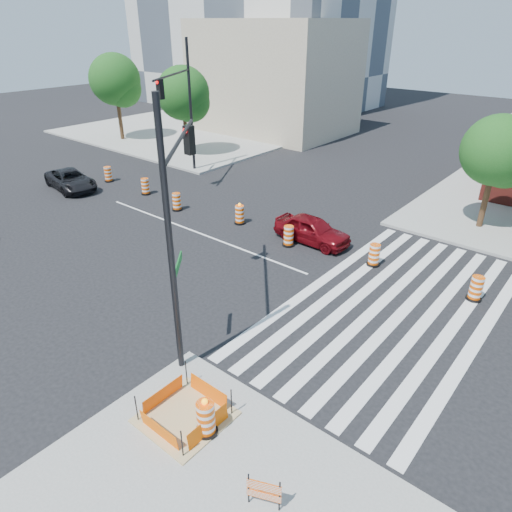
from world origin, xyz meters
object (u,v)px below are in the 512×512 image
Objects in this scene: dark_suv at (71,180)px; signal_pole_nw at (182,98)px; signal_pole_se at (177,200)px; red_coupe at (312,230)px.

dark_suv is 0.51× the size of signal_pole_nw.
signal_pole_se is at bearing 17.10° from signal_pole_nw.
signal_pole_nw is at bearing 76.50° from red_coupe.
signal_pole_se is 0.94× the size of signal_pole_nw.
signal_pole_se is at bearing -99.81° from dark_suv.
red_coupe is at bearing -70.05° from dark_suv.
signal_pole_se is at bearing -173.79° from red_coupe.
signal_pole_se reaches higher than dark_suv.
signal_pole_nw is (4.06, 6.45, 4.72)m from dark_suv.
red_coupe is 10.16m from signal_pole_se.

